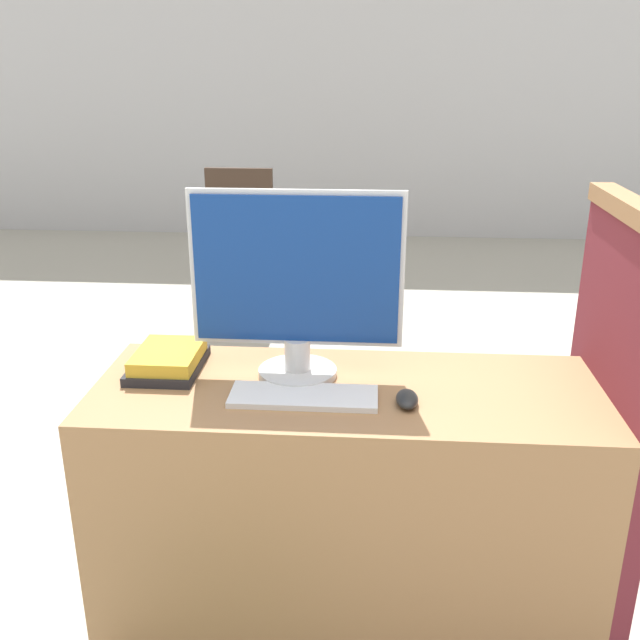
{
  "coord_description": "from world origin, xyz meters",
  "views": [
    {
      "loc": [
        0.06,
        -1.52,
        1.63
      ],
      "look_at": [
        -0.07,
        0.25,
        0.98
      ],
      "focal_mm": 40.0,
      "sensor_mm": 36.0,
      "label": 1
    }
  ],
  "objects_px": {
    "keyboard": "(304,396)",
    "mouse": "(407,399)",
    "book_stack": "(168,360)",
    "far_chair": "(238,240)",
    "monitor": "(297,284)"
  },
  "relations": [
    {
      "from": "mouse",
      "to": "book_stack",
      "type": "distance_m",
      "value": 0.71
    },
    {
      "from": "monitor",
      "to": "keyboard",
      "type": "bearing_deg",
      "value": -78.23
    },
    {
      "from": "mouse",
      "to": "far_chair",
      "type": "distance_m",
      "value": 2.95
    },
    {
      "from": "monitor",
      "to": "keyboard",
      "type": "distance_m",
      "value": 0.31
    },
    {
      "from": "book_stack",
      "to": "far_chair",
      "type": "bearing_deg",
      "value": 96.23
    },
    {
      "from": "monitor",
      "to": "mouse",
      "type": "relative_size",
      "value": 5.58
    },
    {
      "from": "keyboard",
      "to": "mouse",
      "type": "xyz_separation_m",
      "value": [
        0.28,
        -0.01,
        0.01
      ]
    },
    {
      "from": "monitor",
      "to": "mouse",
      "type": "bearing_deg",
      "value": -28.35
    },
    {
      "from": "monitor",
      "to": "far_chair",
      "type": "bearing_deg",
      "value": 104.32
    },
    {
      "from": "keyboard",
      "to": "book_stack",
      "type": "relative_size",
      "value": 1.48
    },
    {
      "from": "mouse",
      "to": "monitor",
      "type": "bearing_deg",
      "value": 151.65
    },
    {
      "from": "book_stack",
      "to": "monitor",
      "type": "bearing_deg",
      "value": -0.87
    },
    {
      "from": "monitor",
      "to": "book_stack",
      "type": "xyz_separation_m",
      "value": [
        -0.38,
        0.01,
        -0.25
      ]
    },
    {
      "from": "keyboard",
      "to": "far_chair",
      "type": "xyz_separation_m",
      "value": [
        -0.7,
        2.76,
        -0.26
      ]
    },
    {
      "from": "far_chair",
      "to": "mouse",
      "type": "bearing_deg",
      "value": -73.58
    }
  ]
}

